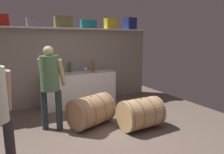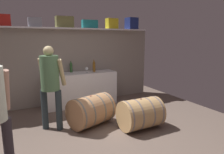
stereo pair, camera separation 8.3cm
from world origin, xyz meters
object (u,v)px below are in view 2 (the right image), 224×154
Objects in this scene: wine_barrel_near at (91,111)px; toolcase_olive at (64,22)px; toolcase_grey at (35,22)px; toolcase_yellow at (112,24)px; toolcase_teal at (90,24)px; work_cabinet at (80,89)px; toolcase_red at (1,20)px; wine_barrel_far at (140,114)px; wine_glass at (87,69)px; wine_bottle_amber at (94,66)px; wine_bottle_clear at (55,71)px; wine_bottle_green at (71,67)px; visitor_tasting at (50,79)px; toolcase_navy at (131,24)px.

toolcase_olive is at bearing 74.28° from wine_barrel_near.
toolcase_grey is 0.97× the size of toolcase_yellow.
toolcase_teal is 1.32× the size of toolcase_yellow.
toolcase_olive reaches higher than work_cabinet.
toolcase_red is 3.64m from wine_barrel_far.
wine_glass is at bearing -9.71° from toolcase_grey.
toolcase_grey is 0.16× the size of work_cabinet.
toolcase_yellow is 1.32m from wine_bottle_amber.
wine_glass is at bearing -20.39° from work_cabinet.
wine_barrel_far is at bearing -67.34° from toolcase_olive.
wine_bottle_clear is 1.07m from wine_bottle_amber.
wine_bottle_amber reaches higher than work_cabinet.
wine_bottle_green is at bearing 145.35° from wine_glass.
work_cabinet is at bearing -31.22° from toolcase_olive.
toolcase_olive is 1.42× the size of wine_bottle_green.
toolcase_red is 0.87× the size of toolcase_olive.
toolcase_red reaches higher than wine_barrel_far.
toolcase_olive is 0.27× the size of visitor_tasting.
toolcase_navy is 2.19m from wine_bottle_green.
wine_bottle_green is (1.53, -0.00, -1.14)m from toolcase_red.
toolcase_olive is at bearing 112.13° from wine_barrel_far.
visitor_tasting is at bearing -85.44° from toolcase_grey.
wine_bottle_amber is at bearing 46.82° from wine_barrel_near.
work_cabinet is at bearing 176.02° from wine_bottle_amber.
visitor_tasting is at bearing -134.32° from wine_glass.
visitor_tasting is at bearing -104.80° from wine_bottle_clear.
wine_bottle_clear is 0.60m from wine_bottle_green.
work_cabinet is (-1.02, -0.18, -1.72)m from toolcase_yellow.
toolcase_red is 1.23× the size of wine_bottle_green.
toolcase_navy is at bearing 61.82° from visitor_tasting.
wine_bottle_green is at bearing -1.28° from toolcase_red.
toolcase_grey is 0.91× the size of wine_bottle_amber.
toolcase_olive is 1.35m from wine_bottle_amber.
toolcase_red is 1.59m from wine_bottle_clear.
toolcase_teal is 1.13m from wine_bottle_amber.
wine_bottle_green reaches higher than work_cabinet.
visitor_tasting is (-0.95, -1.21, 0.56)m from work_cabinet.
toolcase_yellow reaches higher than work_cabinet.
wine_glass is at bearing 79.53° from visitor_tasting.
wine_barrel_far is at bearing 8.72° from visitor_tasting.
toolcase_olive is 1.76m from work_cabinet.
visitor_tasting is at bearing -130.03° from toolcase_teal.
wine_bottle_clear is at bearing -158.02° from toolcase_teal.
toolcase_yellow is 1.67m from wine_bottle_green.
wine_bottle_amber is at bearing -163.48° from toolcase_yellow.
wine_bottle_clear reaches higher than work_cabinet.
toolcase_grey is at bearing 175.53° from toolcase_navy.
work_cabinet is 2.03m from wine_barrel_far.
work_cabinet is 5.78× the size of wine_bottle_amber.
toolcase_teal is 1.25m from wine_bottle_green.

